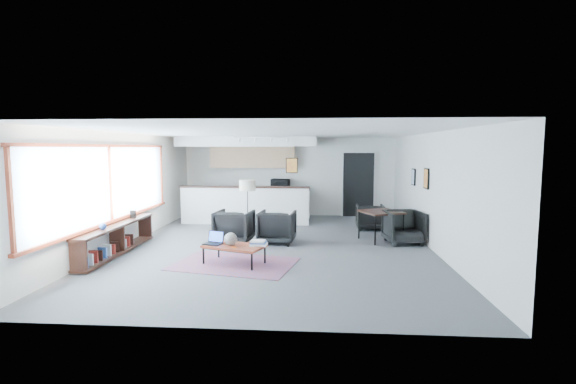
# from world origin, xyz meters

# --- Properties ---
(room) EXTENTS (7.02, 9.02, 2.62)m
(room) POSITION_xyz_m (0.00, 0.00, 1.30)
(room) COLOR #4B4B4E
(room) RESTS_ON ground
(window) EXTENTS (0.10, 5.95, 1.66)m
(window) POSITION_xyz_m (-3.46, -0.90, 1.46)
(window) COLOR #8CBFFF
(window) RESTS_ON room
(console) EXTENTS (0.35, 3.00, 0.80)m
(console) POSITION_xyz_m (-3.30, -1.05, 0.33)
(console) COLOR black
(console) RESTS_ON floor
(kitchenette) EXTENTS (4.20, 1.96, 2.60)m
(kitchenette) POSITION_xyz_m (-1.20, 3.71, 1.38)
(kitchenette) COLOR white
(kitchenette) RESTS_ON floor
(doorway) EXTENTS (1.10, 0.12, 2.15)m
(doorway) POSITION_xyz_m (2.30, 4.42, 1.07)
(doorway) COLOR black
(doorway) RESTS_ON room
(track_light) EXTENTS (1.60, 0.07, 0.15)m
(track_light) POSITION_xyz_m (-0.59, 2.20, 2.53)
(track_light) COLOR silver
(track_light) RESTS_ON room
(wall_art_lower) EXTENTS (0.03, 0.38, 0.48)m
(wall_art_lower) POSITION_xyz_m (3.47, 0.40, 1.55)
(wall_art_lower) COLOR black
(wall_art_lower) RESTS_ON room
(wall_art_upper) EXTENTS (0.03, 0.34, 0.44)m
(wall_art_upper) POSITION_xyz_m (3.47, 1.70, 1.50)
(wall_art_upper) COLOR black
(wall_art_upper) RESTS_ON room
(kilim_rug) EXTENTS (2.54, 1.99, 0.01)m
(kilim_rug) POSITION_xyz_m (-0.66, -1.59, 0.01)
(kilim_rug) COLOR #65384F
(kilim_rug) RESTS_ON floor
(coffee_table) EXTENTS (1.30, 0.97, 0.38)m
(coffee_table) POSITION_xyz_m (-0.66, -1.59, 0.35)
(coffee_table) COLOR maroon
(coffee_table) RESTS_ON floor
(laptop) EXTENTS (0.41, 0.37, 0.24)m
(laptop) POSITION_xyz_m (-1.07, -1.50, 0.45)
(laptop) COLOR black
(laptop) RESTS_ON coffee_table
(ceramic_pot) EXTENTS (0.25, 0.25, 0.25)m
(ceramic_pot) POSITION_xyz_m (-0.71, -1.63, 0.50)
(ceramic_pot) COLOR gray
(ceramic_pot) RESTS_ON coffee_table
(book_stack) EXTENTS (0.33, 0.27, 0.10)m
(book_stack) POSITION_xyz_m (-0.19, -1.57, 0.42)
(book_stack) COLOR silver
(book_stack) RESTS_ON coffee_table
(coaster) EXTENTS (0.10, 0.10, 0.01)m
(coaster) POSITION_xyz_m (-0.63, -1.77, 0.38)
(coaster) COLOR #E5590C
(coaster) RESTS_ON coffee_table
(armchair_left) EXTENTS (0.92, 0.87, 0.86)m
(armchair_left) POSITION_xyz_m (-1.03, 0.26, 0.43)
(armchair_left) COLOR black
(armchair_left) RESTS_ON floor
(armchair_right) EXTENTS (0.89, 0.85, 0.85)m
(armchair_right) POSITION_xyz_m (-0.00, 0.30, 0.43)
(armchair_right) COLOR black
(armchair_right) RESTS_ON floor
(floor_lamp) EXTENTS (0.46, 0.46, 1.45)m
(floor_lamp) POSITION_xyz_m (-0.83, 1.03, 1.26)
(floor_lamp) COLOR black
(floor_lamp) RESTS_ON floor
(dining_table) EXTENTS (1.14, 1.14, 0.73)m
(dining_table) POSITION_xyz_m (2.50, 0.72, 0.66)
(dining_table) COLOR black
(dining_table) RESTS_ON floor
(dining_chair_near) EXTENTS (0.80, 0.76, 0.74)m
(dining_chair_near) POSITION_xyz_m (3.00, 0.44, 0.37)
(dining_chair_near) COLOR black
(dining_chair_near) RESTS_ON floor
(dining_chair_far) EXTENTS (0.64, 0.60, 0.65)m
(dining_chair_far) POSITION_xyz_m (2.42, 2.16, 0.33)
(dining_chair_far) COLOR black
(dining_chair_far) RESTS_ON floor
(microwave) EXTENTS (0.61, 0.41, 0.39)m
(microwave) POSITION_xyz_m (-0.27, 4.15, 1.12)
(microwave) COLOR black
(microwave) RESTS_ON kitchenette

